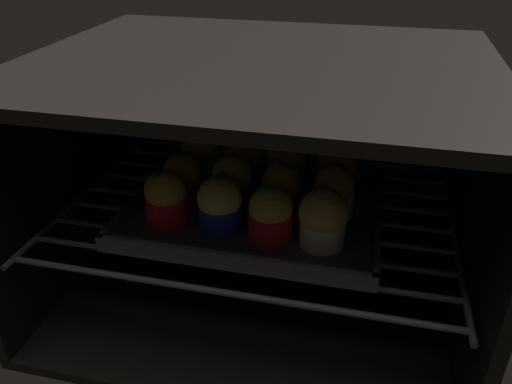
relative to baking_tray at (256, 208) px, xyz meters
The scene contains 15 objects.
oven_cavity 6.49cm from the baking_tray, 90.00° to the left, with size 59.00×47.00×37.00cm.
oven_rack 2.11cm from the baking_tray, 90.00° to the left, with size 54.80×42.00×0.80cm.
baking_tray is the anchor object (origin of this frame).
muffin_row0_col0 13.11cm from the baking_tray, 147.94° to the right, with size 5.62×5.62×7.42cm.
muffin_row0_col1 8.43cm from the baking_tray, 115.18° to the right, with size 5.78×5.78×7.59cm.
muffin_row0_col2 9.02cm from the baking_tray, 63.85° to the right, with size 5.62×5.62×7.52cm.
muffin_row0_col3 13.06cm from the baking_tray, 35.28° to the right, with size 6.12×6.12×7.87cm.
muffin_row1_col0 11.33cm from the baking_tray, behind, with size 5.62×5.62×6.91cm.
muffin_row1_col1 5.24cm from the baking_tray, behind, with size 5.73×5.73×7.18cm.
muffin_row1_col2 5.21cm from the baking_tray, ahead, with size 5.62×5.62×7.34cm.
muffin_row1_col3 11.37cm from the baking_tray, ahead, with size 5.62×5.62×7.46cm.
muffin_row2_col0 13.25cm from the baking_tray, 145.61° to the left, with size 5.92×5.92×7.60cm.
muffin_row2_col1 8.68cm from the baking_tray, 117.38° to the left, with size 5.93×5.93×7.91cm.
muffin_row2_col2 8.64cm from the baking_tray, 65.74° to the left, with size 5.97×5.97×7.66cm.
muffin_row2_col3 13.13cm from the baking_tray, 32.38° to the left, with size 6.08×6.08×8.26cm.
Camera 1 is at (14.33, -39.96, 51.87)cm, focal length 35.78 mm.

